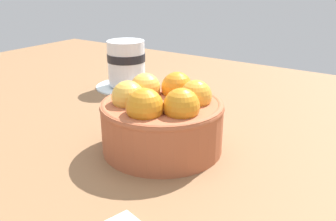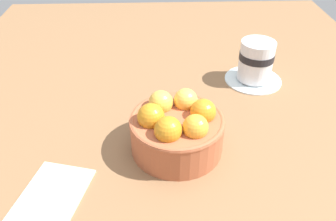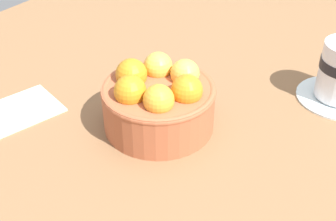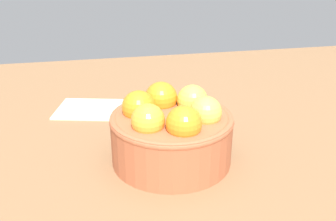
# 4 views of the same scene
# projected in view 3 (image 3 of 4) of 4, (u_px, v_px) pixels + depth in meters

# --- Properties ---
(ground_plane) EXTENTS (1.43, 1.00, 0.04)m
(ground_plane) POSITION_uv_depth(u_px,v_px,m) (159.00, 137.00, 0.63)
(ground_plane) COLOR brown
(terracotta_bowl) EXTENTS (0.15, 0.15, 0.09)m
(terracotta_bowl) POSITION_uv_depth(u_px,v_px,m) (158.00, 100.00, 0.60)
(terracotta_bowl) COLOR #AD5938
(terracotta_bowl) RESTS_ON ground_plane
(folded_napkin) EXTENTS (0.13, 0.11, 0.01)m
(folded_napkin) POSITION_uv_depth(u_px,v_px,m) (17.00, 111.00, 0.64)
(folded_napkin) COLOR beige
(folded_napkin) RESTS_ON ground_plane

